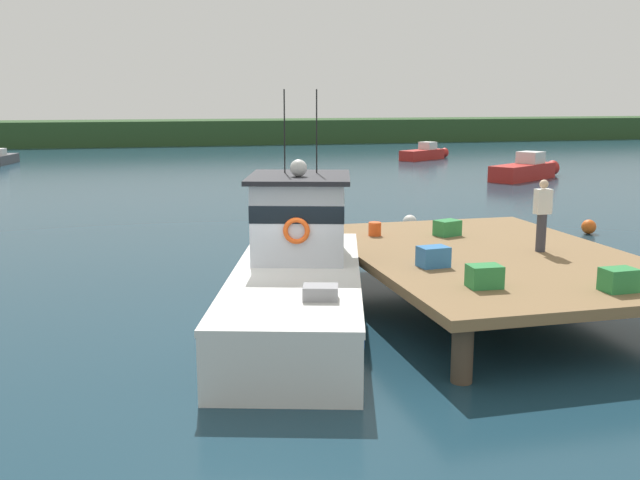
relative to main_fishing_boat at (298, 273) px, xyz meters
The scene contains 17 objects.
ground_plane 1.07m from the main_fishing_boat, behind, with size 200.00×200.00×0.00m, color #193847.
dock 4.44m from the main_fishing_boat, ahead, with size 6.00×9.00×1.20m.
main_fishing_boat is the anchor object (origin of this frame).
crate_single_far 6.23m from the main_fishing_boat, 34.83° to the right, with size 0.60×0.44×0.42m, color #2D8442.
crate_single_by_cleat 4.91m from the main_fishing_boat, 27.19° to the left, with size 0.60×0.44×0.39m, color #2D8442.
crate_stack_near_edge 2.82m from the main_fishing_boat, 19.01° to the right, with size 0.60×0.44×0.42m, color #3370B2.
crate_stack_mid_dock 3.98m from the main_fishing_boat, 43.13° to the right, with size 0.60×0.44×0.42m, color #2D8442.
bait_bucket 3.74m from the main_fishing_boat, 46.10° to the left, with size 0.32×0.32×0.34m, color #E04C19.
deckhand_by_the_boat 5.70m from the main_fishing_boat, ahead, with size 0.36×0.22×1.63m.
moored_boat_near_channel 29.94m from the main_fishing_boat, 51.31° to the left, with size 5.88×4.30×1.57m.
moored_boat_far_left 42.04m from the main_fishing_boat, 64.08° to the left, with size 4.90×3.69×1.32m.
moored_boat_outer_mooring 43.01m from the main_fishing_boat, 106.67° to the left, with size 1.87×4.58×1.14m.
mooring_buoy_spare_mooring 27.04m from the main_fishing_boat, 80.10° to the left, with size 0.41×0.41×0.41m, color #EA5B19.
mooring_buoy_outer 13.95m from the main_fishing_boat, 31.33° to the left, with size 0.50×0.50×0.50m, color #EA5B19.
mooring_buoy_inshore 20.49m from the main_fishing_boat, 79.28° to the left, with size 0.49×0.49×0.49m, color red.
mooring_buoy_channel_marker 11.52m from the main_fishing_boat, 57.08° to the left, with size 0.51×0.51×0.51m, color silver.
far_shoreline 62.03m from the main_fishing_boat, 90.33° to the left, with size 120.00×8.00×2.40m, color #284723.
Camera 1 is at (-2.89, -14.60, 4.61)m, focal length 41.13 mm.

